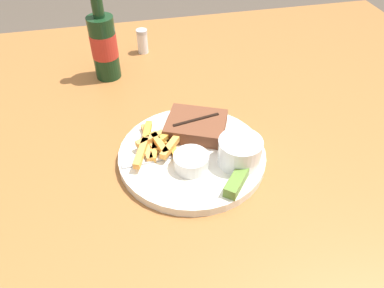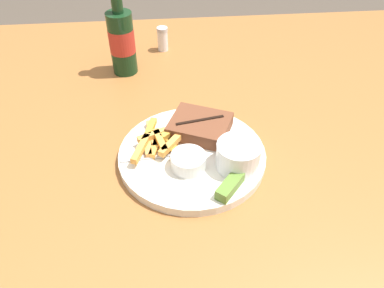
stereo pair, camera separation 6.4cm
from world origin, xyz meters
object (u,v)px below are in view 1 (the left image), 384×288
Objects in this scene: beer_bottle at (104,44)px; pickle_spear at (237,182)px; fork_utensil at (155,160)px; dipping_sauce_cup at (191,161)px; salt_shaker at (142,41)px; dinner_plate at (192,155)px; steak_portion at (196,126)px; coleslaw_cup at (240,150)px.

pickle_spear is at bearing -66.01° from beer_bottle.
dipping_sauce_cup is at bearing -32.47° from fork_utensil.
pickle_spear is at bearing -42.78° from dipping_sauce_cup.
pickle_spear is 1.00× the size of salt_shaker.
dinner_plate is 0.37m from beer_bottle.
fork_utensil is 0.55× the size of beer_bottle.
dipping_sauce_cup is 0.26× the size of beer_bottle.
steak_portion is 0.12m from coleslaw_cup.
fork_utensil is at bearing -174.44° from dinner_plate.
fork_utensil is (-0.09, -0.06, -0.01)m from steak_portion.
steak_portion is 0.39m from salt_shaker.
coleslaw_cup reaches higher than fork_utensil.
steak_portion is at bearing -60.26° from beer_bottle.
coleslaw_cup is 0.59× the size of fork_utensil.
steak_portion reaches higher than fork_utensil.
dipping_sauce_cup is at bearing 137.22° from pickle_spear.
steak_portion reaches higher than dinner_plate.
beer_bottle is at bearing 113.99° from pickle_spear.
pickle_spear is at bearing -60.73° from dinner_plate.
beer_bottle is (-0.19, 0.44, 0.06)m from pickle_spear.
pickle_spear is at bearing -41.43° from fork_utensil.
beer_bottle reaches higher than salt_shaker.
salt_shaker is at bearing 95.08° from dinner_plate.
pickle_spear is 0.27× the size of beer_bottle.
beer_bottle reaches higher than dinner_plate.
dinner_plate is at bearing -84.92° from salt_shaker.
dipping_sauce_cup is (-0.03, -0.10, 0.00)m from steak_portion.
coleslaw_cup reaches higher than dinner_plate.
salt_shaker is (-0.03, 0.48, -0.00)m from dipping_sauce_cup.
salt_shaker is (-0.06, 0.38, 0.00)m from steak_portion.
steak_portion is at bearing 71.90° from dipping_sauce_cup.
pickle_spear reaches higher than dinner_plate.
fork_utensil is (-0.15, 0.04, -0.03)m from coleslaw_cup.
salt_shaker is at bearing 46.39° from beer_bottle.
beer_bottle is (-0.07, 0.34, 0.07)m from fork_utensil.
dipping_sauce_cup is at bearing -86.53° from salt_shaker.
coleslaw_cup is at bearing -60.69° from steak_portion.
beer_bottle is at bearing 108.88° from dipping_sauce_cup.
dinner_plate is 4.39× the size of dipping_sauce_cup.
steak_portion is 0.10m from dipping_sauce_cup.
dipping_sauce_cup reaches higher than pickle_spear.
fork_utensil is (-0.06, 0.03, -0.01)m from dipping_sauce_cup.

